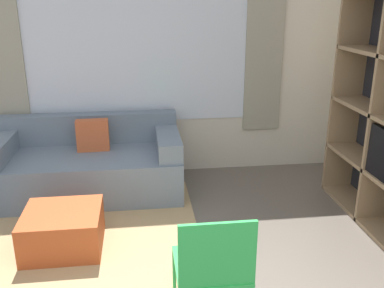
% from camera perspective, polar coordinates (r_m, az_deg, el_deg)
% --- Properties ---
extents(wall_back, '(5.86, 0.11, 2.70)m').
position_cam_1_polar(wall_back, '(4.96, -7.21, 11.13)').
color(wall_back, beige).
rests_on(wall_back, ground_plane).
extents(area_rug, '(2.93, 2.35, 0.01)m').
position_cam_1_polar(area_rug, '(3.99, -20.85, -12.70)').
color(area_rug, tan).
rests_on(area_rug, ground_plane).
extents(couch_main, '(1.97, 0.97, 0.79)m').
position_cam_1_polar(couch_main, '(4.74, -13.72, -2.84)').
color(couch_main, slate).
rests_on(couch_main, ground_plane).
extents(ottoman, '(0.63, 0.60, 0.34)m').
position_cam_1_polar(ottoman, '(3.80, -16.79, -10.94)').
color(ottoman, '#B74C23').
rests_on(ottoman, ground_plane).
extents(folding_chair, '(0.44, 0.46, 0.86)m').
position_cam_1_polar(folding_chair, '(2.63, 2.85, -15.77)').
color(folding_chair, green).
rests_on(folding_chair, ground_plane).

